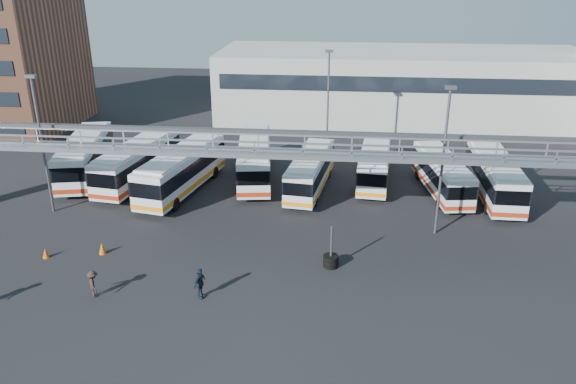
# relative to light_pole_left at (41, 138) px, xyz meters

# --- Properties ---
(ground) EXTENTS (140.00, 140.00, 0.00)m
(ground) POSITION_rel_light_pole_left_xyz_m (16.00, -8.00, -5.73)
(ground) COLOR black
(ground) RESTS_ON ground
(gantry) EXTENTS (51.40, 5.15, 7.10)m
(gantry) POSITION_rel_light_pole_left_xyz_m (16.00, -2.13, -0.22)
(gantry) COLOR gray
(gantry) RESTS_ON ground
(warehouse) EXTENTS (42.00, 14.00, 8.00)m
(warehouse) POSITION_rel_light_pole_left_xyz_m (28.00, 30.00, -1.73)
(warehouse) COLOR #9E9E99
(warehouse) RESTS_ON ground
(light_pole_left) EXTENTS (0.70, 0.35, 10.21)m
(light_pole_left) POSITION_rel_light_pole_left_xyz_m (0.00, 0.00, 0.00)
(light_pole_left) COLOR #4C4F54
(light_pole_left) RESTS_ON ground
(light_pole_mid) EXTENTS (0.70, 0.35, 10.21)m
(light_pole_mid) POSITION_rel_light_pole_left_xyz_m (28.00, -1.00, 0.00)
(light_pole_mid) COLOR #4C4F54
(light_pole_mid) RESTS_ON ground
(light_pole_back) EXTENTS (0.70, 0.35, 10.21)m
(light_pole_back) POSITION_rel_light_pole_left_xyz_m (20.00, 14.00, 0.00)
(light_pole_back) COLOR #4C4F54
(light_pole_back) RESTS_ON ground
(bus_1) EXTENTS (5.02, 11.89, 3.52)m
(bus_1) POSITION_rel_light_pole_left_xyz_m (-0.58, 7.38, -3.78)
(bus_1) COLOR silver
(bus_1) RESTS_ON ground
(bus_2) EXTENTS (4.23, 11.46, 3.40)m
(bus_2) POSITION_rel_light_pole_left_xyz_m (4.39, 6.47, -3.84)
(bus_2) COLOR silver
(bus_2) RESTS_ON ground
(bus_3) EXTENTS (4.83, 11.68, 3.46)m
(bus_3) POSITION_rel_light_pole_left_xyz_m (8.65, 4.76, -3.81)
(bus_3) COLOR silver
(bus_3) RESTS_ON ground
(bus_4) EXTENTS (4.13, 11.61, 3.45)m
(bus_4) POSITION_rel_light_pole_left_xyz_m (14.06, 8.15, -3.82)
(bus_4) COLOR silver
(bus_4) RESTS_ON ground
(bus_5) EXTENTS (3.64, 10.28, 3.05)m
(bus_5) POSITION_rel_light_pole_left_xyz_m (18.92, 6.18, -4.04)
(bus_5) COLOR silver
(bus_5) RESTS_ON ground
(bus_6) EXTENTS (3.35, 10.37, 3.09)m
(bus_6) POSITION_rel_light_pole_left_xyz_m (24.24, 8.65, -4.02)
(bus_6) COLOR silver
(bus_6) RESTS_ON ground
(bus_7) EXTENTS (3.66, 10.20, 3.03)m
(bus_7) POSITION_rel_light_pole_left_xyz_m (29.46, 6.60, -4.05)
(bus_7) COLOR silver
(bus_7) RESTS_ON ground
(bus_8) EXTENTS (2.69, 10.95, 3.31)m
(bus_8) POSITION_rel_light_pole_left_xyz_m (33.44, 6.11, -3.89)
(bus_8) COLOR silver
(bus_8) RESTS_ON ground
(pedestrian_c) EXTENTS (1.05, 1.19, 1.59)m
(pedestrian_c) POSITION_rel_light_pole_left_xyz_m (7.94, -10.93, -4.93)
(pedestrian_c) COLOR black
(pedestrian_c) RESTS_ON ground
(pedestrian_d) EXTENTS (0.75, 1.15, 1.82)m
(pedestrian_d) POSITION_rel_light_pole_left_xyz_m (13.86, -10.48, -4.82)
(pedestrian_d) COLOR #18222C
(pedestrian_d) RESTS_ON ground
(cone_left) EXTENTS (0.50, 0.50, 0.65)m
(cone_left) POSITION_rel_light_pole_left_xyz_m (3.01, -6.95, -5.40)
(cone_left) COLOR #D5540B
(cone_left) RESTS_ON ground
(cone_right) EXTENTS (0.59, 0.59, 0.75)m
(cone_right) POSITION_rel_light_pole_left_xyz_m (6.36, -6.08, -5.35)
(cone_right) COLOR #D5540B
(cone_right) RESTS_ON ground
(tire_stack) EXTENTS (0.95, 0.95, 2.72)m
(tire_stack) POSITION_rel_light_pole_left_xyz_m (20.96, -6.32, -5.27)
(tire_stack) COLOR black
(tire_stack) RESTS_ON ground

